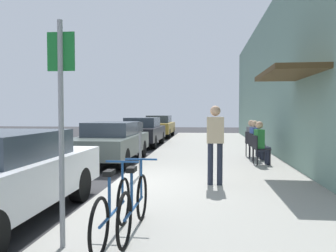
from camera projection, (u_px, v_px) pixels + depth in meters
name	position (u px, v px, depth m)	size (l,w,h in m)	color
ground_plane	(114.00, 187.00, 7.45)	(60.00, 60.00, 0.00)	#2D2D30
sidewalk_slab	(213.00, 171.00, 9.18)	(4.50, 32.00, 0.12)	#9E9B93
building_facade	(305.00, 65.00, 8.79)	(1.40, 32.00, 5.87)	gray
parked_car_1	(111.00, 141.00, 11.14)	(1.80, 4.40, 1.35)	#47514C
parked_car_2	(142.00, 131.00, 16.61)	(1.80, 4.40, 1.41)	black
parked_car_3	(159.00, 126.00, 22.59)	(1.80, 4.40, 1.46)	#A58433
parking_meter	(140.00, 145.00, 8.15)	(0.12, 0.10, 1.32)	slate
street_sign	(61.00, 116.00, 3.80)	(0.32, 0.06, 2.60)	gray
bicycle_0	(134.00, 205.00, 4.32)	(0.46, 1.71, 0.90)	black
bicycle_1	(113.00, 210.00, 4.08)	(0.46, 1.71, 0.90)	black
cafe_chair_0	(259.00, 148.00, 9.94)	(0.50, 0.50, 0.87)	black
seated_patron_0	(261.00, 141.00, 9.94)	(0.47, 0.41, 1.29)	#232838
cafe_chair_1	(254.00, 145.00, 10.89)	(0.51, 0.51, 0.87)	black
seated_patron_1	(256.00, 139.00, 10.89)	(0.47, 0.42, 1.29)	#232838
cafe_chair_2	(251.00, 142.00, 11.69)	(0.53, 0.53, 0.87)	black
seated_patron_2	(253.00, 137.00, 11.68)	(0.49, 0.44, 1.29)	#232838
pedestrian_standing	(215.00, 138.00, 7.14)	(0.36, 0.22, 1.70)	#232838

